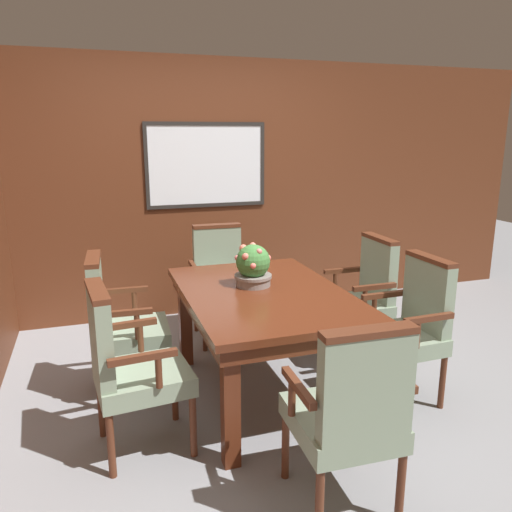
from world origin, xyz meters
name	(u,v)px	position (x,y,z in m)	size (l,w,h in m)	color
ground_plane	(266,399)	(0.00, 0.00, 0.00)	(14.00, 14.00, 0.00)	gray
wall_back	(202,190)	(0.00, 1.87, 1.23)	(7.20, 0.08, 2.45)	#5B2D19
dining_table	(263,305)	(0.00, 0.06, 0.65)	(1.03, 1.51, 0.75)	#562614
chair_left_near	(128,363)	(-0.91, -0.27, 0.53)	(0.55, 0.55, 0.98)	#562B19
chair_left_far	(118,320)	(-0.92, 0.42, 0.53)	(0.53, 0.53, 0.98)	#562B19
chair_head_far	(220,277)	(-0.01, 1.19, 0.53)	(0.53, 0.52, 0.98)	#562B19
chair_right_near	(409,324)	(0.91, -0.26, 0.53)	(0.52, 0.52, 0.98)	#562B19
chair_head_near	(350,410)	(0.02, -1.08, 0.53)	(0.53, 0.52, 0.98)	#562B19
chair_right_far	(362,294)	(0.94, 0.40, 0.53)	(0.51, 0.52, 0.98)	#562B19
potted_plant	(253,266)	(-0.03, 0.20, 0.89)	(0.26, 0.25, 0.29)	gray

